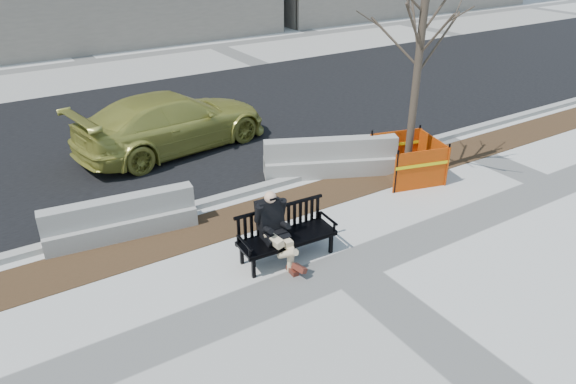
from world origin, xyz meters
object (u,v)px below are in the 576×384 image
at_px(jersey_barrier_right, 330,174).
at_px(jersey_barrier_left, 123,235).
at_px(tree_fence, 406,177).
at_px(sedan, 176,148).
at_px(bench, 287,258).
at_px(seated_man, 274,260).

bearing_deg(jersey_barrier_right, jersey_barrier_left, -153.93).
distance_m(jersey_barrier_left, jersey_barrier_right, 5.23).
xyz_separation_m(tree_fence, sedan, (-4.08, 4.78, 0.00)).
relative_size(bench, jersey_barrier_right, 0.57).
xyz_separation_m(sedan, jersey_barrier_right, (2.63, -3.62, 0.00)).
bearing_deg(sedan, seated_man, 165.67).
relative_size(seated_man, sedan, 0.26).
xyz_separation_m(sedan, jersey_barrier_left, (-2.60, -3.74, 0.00)).
bearing_deg(jersey_barrier_right, tree_fence, -14.20).
distance_m(seated_man, sedan, 6.14).
height_order(seated_man, jersey_barrier_right, seated_man).
height_order(bench, sedan, sedan).
distance_m(sedan, jersey_barrier_left, 4.56).
relative_size(bench, seated_man, 1.36).
bearing_deg(tree_fence, jersey_barrier_right, 141.12).
distance_m(bench, sedan, 6.19).
height_order(tree_fence, jersey_barrier_left, tree_fence).
bearing_deg(jersey_barrier_left, sedan, 62.01).
bearing_deg(seated_man, jersey_barrier_right, 41.52).
distance_m(bench, seated_man, 0.26).
relative_size(sedan, jersey_barrier_right, 1.64).
relative_size(tree_fence, sedan, 0.99).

